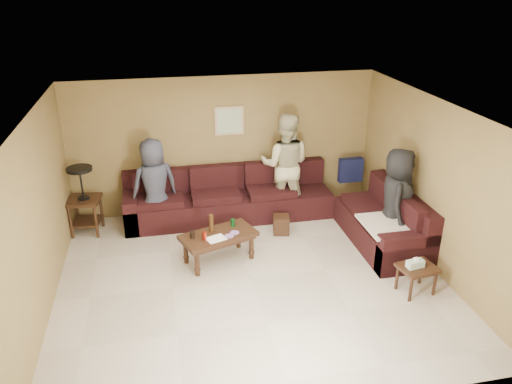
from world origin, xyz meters
The scene contains 10 objects.
room centered at (0.00, 0.00, 1.66)m, with size 5.60×5.50×2.50m.
sectional_sofa centered at (0.81, 1.52, 0.33)m, with size 4.65×2.90×0.97m.
coffee_table centered at (-0.39, 0.59, 0.40)m, with size 1.26×0.92×0.75m.
end_table_left centered at (-2.48, 1.98, 0.62)m, with size 0.59×0.59×1.19m.
side_table_right centered at (2.18, -0.79, 0.36)m, with size 0.56×0.48×0.56m.
waste_bin centered at (0.78, 1.27, 0.16)m, with size 0.27×0.27×0.32m, color #341D11.
wall_art centered at (0.10, 2.48, 1.70)m, with size 0.52×0.04×0.52m.
person_left centered at (-1.29, 1.88, 0.82)m, with size 0.80×0.52×1.63m, color #303443.
person_middle centered at (1.03, 2.05, 0.95)m, with size 0.92×0.72×1.90m, color #C4BD91.
person_right centered at (2.42, 0.45, 0.85)m, with size 0.83×0.54×1.69m, color black.
Camera 1 is at (-1.19, -6.08, 4.12)m, focal length 35.00 mm.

